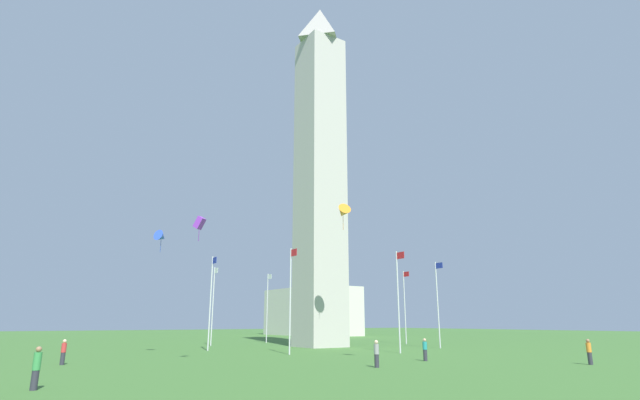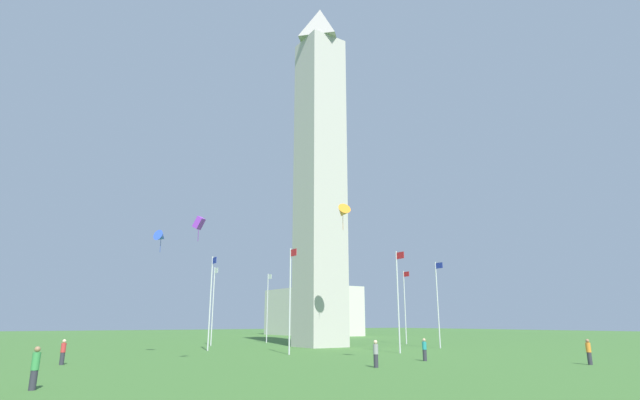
% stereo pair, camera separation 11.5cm
% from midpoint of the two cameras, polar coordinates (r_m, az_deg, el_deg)
% --- Properties ---
extents(ground_plane, '(260.00, 260.00, 0.00)m').
position_cam_midpoint_polar(ground_plane, '(57.08, 0.06, -17.10)').
color(ground_plane, '#3D6B2D').
extents(obelisk_monument, '(4.87, 4.87, 44.26)m').
position_cam_midpoint_polar(obelisk_monument, '(60.20, 0.05, 4.43)').
color(obelisk_monument, '#B7B2A8').
rests_on(obelisk_monument, ground).
extents(flagpole_n, '(1.12, 0.14, 9.37)m').
position_cam_midpoint_polar(flagpole_n, '(46.45, 9.38, -11.29)').
color(flagpole_n, silver).
rests_on(flagpole_n, ground).
extents(flagpole_ne, '(1.12, 0.14, 9.37)m').
position_cam_midpoint_polar(flagpole_ne, '(55.88, 13.92, -11.54)').
color(flagpole_ne, silver).
rests_on(flagpole_ne, ground).
extents(flagpole_e, '(1.12, 0.14, 9.37)m').
position_cam_midpoint_polar(flagpole_e, '(65.33, 10.15, -12.07)').
color(flagpole_e, silver).
rests_on(flagpole_e, ground).
extents(flagpole_se, '(1.12, 0.14, 9.37)m').
position_cam_midpoint_polar(flagpole_se, '(70.15, 2.34, -12.41)').
color(flagpole_se, silver).
rests_on(flagpole_se, ground).
extents(flagpole_s, '(1.12, 0.14, 9.37)m').
position_cam_midpoint_polar(flagpole_s, '(68.56, -6.21, -12.30)').
color(flagpole_s, silver).
rests_on(flagpole_s, ground).
extents(flagpole_sw, '(1.12, 0.14, 9.37)m').
position_cam_midpoint_polar(flagpole_sw, '(61.12, -12.55, -11.82)').
color(flagpole_sw, silver).
rests_on(flagpole_sw, ground).
extents(flagpole_w, '(1.12, 0.14, 9.37)m').
position_cam_midpoint_polar(flagpole_w, '(50.91, -12.83, -11.37)').
color(flagpole_w, silver).
rests_on(flagpole_w, ground).
extents(flagpole_nw, '(1.12, 0.14, 9.37)m').
position_cam_midpoint_polar(flagpole_nw, '(44.02, -3.49, -11.29)').
color(flagpole_nw, silver).
rests_on(flagpole_nw, ground).
extents(person_gray_shirt, '(0.32, 0.32, 1.67)m').
position_cam_midpoint_polar(person_gray_shirt, '(31.97, 6.76, -17.74)').
color(person_gray_shirt, '#2D2D38').
rests_on(person_gray_shirt, ground).
extents(person_orange_shirt, '(0.32, 0.32, 1.66)m').
position_cam_midpoint_polar(person_orange_shirt, '(38.36, 29.45, -15.48)').
color(person_orange_shirt, '#2D2D38').
rests_on(person_orange_shirt, ground).
extents(person_red_shirt, '(0.32, 0.32, 1.65)m').
position_cam_midpoint_polar(person_red_shirt, '(37.85, -28.21, -15.68)').
color(person_red_shirt, '#2D2D38').
rests_on(person_red_shirt, ground).
extents(person_green_shirt, '(0.32, 0.32, 1.77)m').
position_cam_midpoint_polar(person_green_shirt, '(24.71, -30.72, -16.84)').
color(person_green_shirt, '#2D2D38').
rests_on(person_green_shirt, ground).
extents(person_teal_shirt, '(0.32, 0.32, 1.60)m').
position_cam_midpoint_polar(person_teal_shirt, '(37.79, 12.43, -17.02)').
color(person_teal_shirt, '#2D2D38').
rests_on(person_teal_shirt, ground).
extents(kite_orange_delta, '(1.94, 1.68, 2.66)m').
position_cam_midpoint_polar(kite_orange_delta, '(47.99, 2.80, -1.47)').
color(kite_orange_delta, orange).
extents(kite_blue_delta, '(1.47, 1.50, 2.01)m').
position_cam_midpoint_polar(kite_blue_delta, '(46.07, -18.33, -4.20)').
color(kite_blue_delta, blue).
extents(kite_purple_box, '(0.97, 0.86, 1.83)m').
position_cam_midpoint_polar(kite_purple_box, '(35.57, -14.13, -2.67)').
color(kite_purple_box, purple).
extents(distant_building, '(22.87, 11.00, 9.77)m').
position_cam_midpoint_polar(distant_building, '(105.58, -0.98, -13.16)').
color(distant_building, beige).
rests_on(distant_building, ground).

